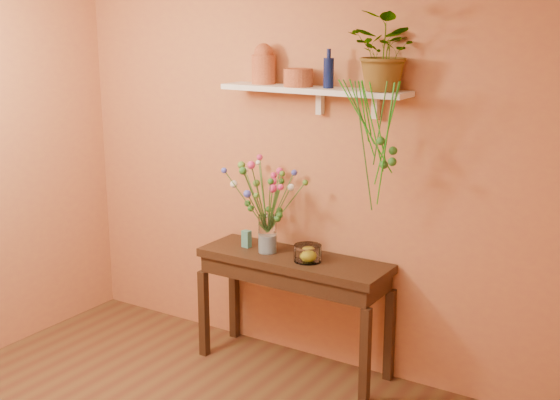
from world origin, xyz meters
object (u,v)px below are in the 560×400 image
(terracotta_jug, at_px, (264,65))
(spider_plant, at_px, (387,51))
(blue_bottle, at_px, (329,72))
(bouquet, at_px, (265,188))
(glass_vase, at_px, (267,237))
(glass_bowl, at_px, (308,254))
(sideboard, at_px, (294,273))

(terracotta_jug, bearing_deg, spider_plant, -1.79)
(blue_bottle, height_order, bouquet, blue_bottle)
(blue_bottle, xyz_separation_m, glass_vase, (-0.39, -0.11, -1.12))
(glass_bowl, bearing_deg, glass_vase, 176.85)
(terracotta_jug, height_order, glass_bowl, terracotta_jug)
(sideboard, height_order, blue_bottle, blue_bottle)
(terracotta_jug, bearing_deg, blue_bottle, -3.80)
(sideboard, height_order, terracotta_jug, terracotta_jug)
(sideboard, bearing_deg, glass_bowl, -15.48)
(blue_bottle, distance_m, bouquet, 0.89)
(sideboard, distance_m, blue_bottle, 1.36)
(sideboard, xyz_separation_m, blue_bottle, (0.19, 0.09, 1.35))
(sideboard, distance_m, terracotta_jug, 1.42)
(blue_bottle, height_order, glass_bowl, blue_bottle)
(glass_vase, xyz_separation_m, glass_bowl, (0.33, -0.02, -0.06))
(glass_vase, relative_size, bouquet, 0.48)
(spider_plant, distance_m, glass_vase, 1.49)
(sideboard, height_order, glass_vase, glass_vase)
(glass_bowl, bearing_deg, spider_plant, 16.67)
(terracotta_jug, height_order, blue_bottle, terracotta_jug)
(terracotta_jug, relative_size, bouquet, 0.49)
(blue_bottle, bearing_deg, bouquet, -164.17)
(spider_plant, relative_size, bouquet, 0.87)
(sideboard, distance_m, glass_vase, 0.30)
(glass_vase, height_order, glass_bowl, glass_vase)
(sideboard, xyz_separation_m, terracotta_jug, (-0.32, 0.13, 1.38))
(terracotta_jug, bearing_deg, glass_vase, -50.28)
(sideboard, xyz_separation_m, glass_bowl, (0.13, -0.04, 0.17))
(glass_vase, xyz_separation_m, bouquet, (-0.02, -0.00, 0.34))
(terracotta_jug, xyz_separation_m, bouquet, (0.10, -0.15, -0.80))
(sideboard, relative_size, glass_bowl, 7.24)
(glass_vase, bearing_deg, terracotta_jug, 129.72)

